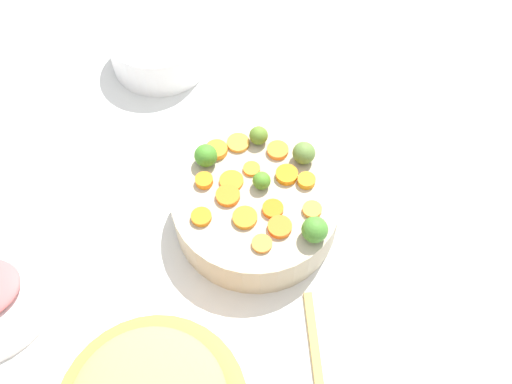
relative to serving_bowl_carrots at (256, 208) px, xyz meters
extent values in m
cube|color=silver|center=(0.03, 0.05, -0.05)|extent=(2.40, 2.40, 0.02)
cylinder|color=#B9AC90|center=(0.00, 0.00, 0.00)|extent=(0.28, 0.28, 0.08)
cylinder|color=orange|center=(-0.05, -0.06, 0.04)|extent=(0.05, 0.05, 0.01)
cylinder|color=orange|center=(0.09, 0.00, 0.04)|extent=(0.05, 0.05, 0.01)
cylinder|color=orange|center=(-0.08, -0.04, 0.04)|extent=(0.04, 0.04, 0.01)
cylinder|color=orange|center=(-0.07, 0.07, 0.04)|extent=(0.05, 0.05, 0.01)
cylinder|color=orange|center=(-0.02, -0.03, 0.04)|extent=(0.04, 0.04, 0.01)
cylinder|color=orange|center=(0.06, 0.09, 0.04)|extent=(0.05, 0.05, 0.01)
cylinder|color=orange|center=(0.00, -0.09, 0.04)|extent=(0.04, 0.04, 0.01)
cylinder|color=orange|center=(-0.02, 0.04, 0.04)|extent=(0.05, 0.05, 0.01)
cylinder|color=orange|center=(0.04, 0.02, 0.04)|extent=(0.04, 0.04, 0.01)
cylinder|color=orange|center=(0.09, 0.06, 0.04)|extent=(0.05, 0.05, 0.01)
cylinder|color=orange|center=(0.05, -0.04, 0.04)|extent=(0.05, 0.05, 0.01)
cylinder|color=orange|center=(0.01, 0.05, 0.04)|extent=(0.04, 0.04, 0.01)
cylinder|color=orange|center=(-0.05, 0.00, 0.04)|extent=(0.05, 0.05, 0.01)
cylinder|color=orange|center=(0.05, -0.07, 0.04)|extent=(0.03, 0.03, 0.01)
cylinder|color=orange|center=(-0.01, 0.09, 0.05)|extent=(0.03, 0.03, 0.01)
sphere|color=#44822B|center=(-0.04, -0.11, 0.06)|extent=(0.04, 0.04, 0.04)
sphere|color=olive|center=(0.09, -0.05, 0.06)|extent=(0.04, 0.04, 0.04)
sphere|color=#428726|center=(0.03, 0.10, 0.06)|extent=(0.04, 0.04, 0.04)
sphere|color=#597D27|center=(0.11, 0.03, 0.06)|extent=(0.03, 0.03, 0.03)
sphere|color=#4C8725|center=(0.02, 0.00, 0.05)|extent=(0.03, 0.03, 0.03)
cube|color=#AB904B|center=(-0.21, -0.17, -0.04)|extent=(0.22, 0.11, 0.01)
cylinder|color=white|center=(0.29, 0.31, 0.00)|extent=(0.20, 0.20, 0.08)
camera|label=1|loc=(-0.46, -0.17, 0.81)|focal=39.71mm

